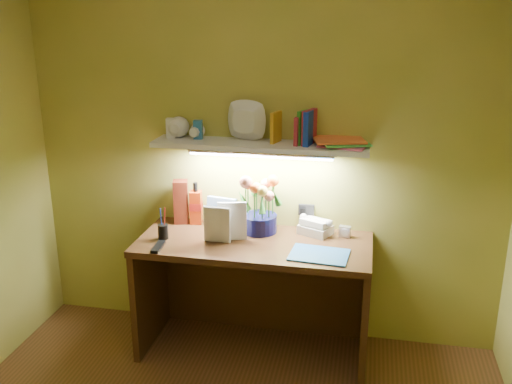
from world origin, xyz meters
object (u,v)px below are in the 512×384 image
(flower_bouquet, at_px, (259,202))
(desk_clock, at_px, (345,231))
(desk, at_px, (254,297))
(whisky_bottle, at_px, (196,203))
(telephone, at_px, (316,225))

(flower_bouquet, relative_size, desk_clock, 5.52)
(desk, bearing_deg, flower_bouquet, 89.37)
(desk, relative_size, desk_clock, 20.17)
(flower_bouquet, height_order, whisky_bottle, flower_bouquet)
(telephone, relative_size, desk_clock, 2.70)
(whisky_bottle, bearing_deg, flower_bouquet, -8.22)
(flower_bouquet, xyz_separation_m, desk_clock, (0.53, 0.02, -0.16))
(desk_clock, bearing_deg, telephone, -173.03)
(flower_bouquet, height_order, telephone, flower_bouquet)
(desk, height_order, telephone, telephone)
(desk, distance_m, telephone, 0.59)
(flower_bouquet, xyz_separation_m, telephone, (0.35, 0.03, -0.14))
(flower_bouquet, bearing_deg, desk_clock, 1.82)
(desk, bearing_deg, telephone, 29.30)
(telephone, height_order, whisky_bottle, whisky_bottle)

